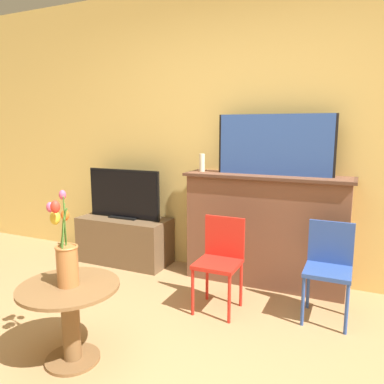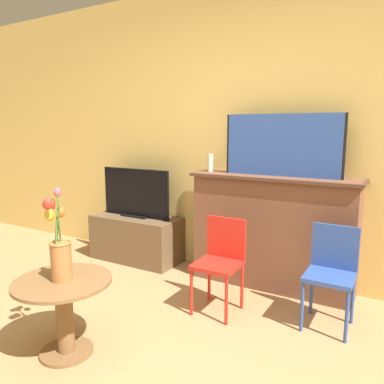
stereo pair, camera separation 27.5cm
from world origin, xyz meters
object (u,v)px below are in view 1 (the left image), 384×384
at_px(tv_monitor, 124,195).
at_px(chair_blue, 329,263).
at_px(chair_red, 220,256).
at_px(vase_tulips, 65,253).
at_px(painting, 274,145).

distance_m(tv_monitor, chair_blue, 2.08).
bearing_deg(chair_red, vase_tulips, -120.05).
xyz_separation_m(tv_monitor, vase_tulips, (0.67, -1.56, -0.04)).
xyz_separation_m(chair_blue, vase_tulips, (-1.35, -1.19, 0.26)).
bearing_deg(chair_blue, vase_tulips, -138.60).
relative_size(painting, chair_red, 1.41).
bearing_deg(chair_red, painting, 68.01).
xyz_separation_m(chair_red, vase_tulips, (-0.58, -1.01, 0.26)).
bearing_deg(vase_tulips, tv_monitor, 113.21).
distance_m(tv_monitor, chair_red, 1.40).
height_order(painting, tv_monitor, painting).
bearing_deg(tv_monitor, vase_tulips, -66.79).
bearing_deg(chair_blue, painting, 140.00).
bearing_deg(painting, tv_monitor, -177.39).
height_order(tv_monitor, chair_red, tv_monitor).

